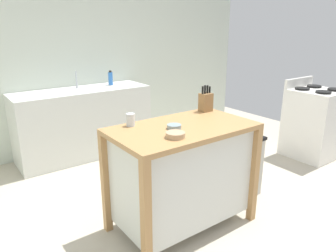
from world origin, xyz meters
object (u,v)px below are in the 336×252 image
(knife_block, at_px, (206,102))
(bowl_stoneware_deep, at_px, (175,135))
(drinking_cup, at_px, (130,120))
(sink_faucet, at_px, (76,80))
(trash_bin, at_px, (242,166))
(stove, at_px, (314,123))
(kitchen_island, at_px, (182,172))
(bowl_ceramic_wide, at_px, (174,126))
(bottle_dish_soap, at_px, (111,78))

(knife_block, height_order, bowl_stoneware_deep, knife_block)
(drinking_cup, relative_size, sink_faucet, 0.46)
(trash_bin, distance_m, stove, 1.57)
(kitchen_island, height_order, bowl_ceramic_wide, bowl_ceramic_wide)
(drinking_cup, relative_size, stove, 0.10)
(sink_faucet, distance_m, stove, 3.17)
(trash_bin, relative_size, stove, 0.62)
(knife_block, distance_m, stove, 1.99)
(bowl_stoneware_deep, height_order, stove, stove)
(kitchen_island, distance_m, knife_block, 0.72)
(knife_block, bearing_deg, kitchen_island, -152.77)
(kitchen_island, bearing_deg, stove, 4.89)
(bowl_ceramic_wide, bearing_deg, sink_faucet, 88.77)
(knife_block, bearing_deg, trash_bin, -27.58)
(kitchen_island, bearing_deg, bowl_stoneware_deep, -139.68)
(bowl_stoneware_deep, distance_m, stove, 2.66)
(kitchen_island, relative_size, bottle_dish_soap, 5.91)
(bottle_dish_soap, bearing_deg, stove, -43.85)
(bowl_ceramic_wide, bearing_deg, kitchen_island, 6.93)
(bowl_stoneware_deep, relative_size, sink_faucet, 0.64)
(sink_faucet, relative_size, bottle_dish_soap, 1.11)
(drinking_cup, xyz_separation_m, bottle_dish_soap, (0.74, 1.84, 0.03))
(bowl_ceramic_wide, distance_m, stove, 2.53)
(kitchen_island, height_order, stove, stove)
(knife_block, height_order, stove, knife_block)
(kitchen_island, xyz_separation_m, knife_block, (0.47, 0.24, 0.49))
(trash_bin, xyz_separation_m, stove, (1.55, 0.15, 0.14))
(bowl_stoneware_deep, height_order, drinking_cup, drinking_cup)
(knife_block, relative_size, bowl_ceramic_wide, 2.22)
(knife_block, bearing_deg, sink_faucet, 104.99)
(sink_faucet, xyz_separation_m, bottle_dish_soap, (0.46, -0.07, -0.02))
(kitchen_island, bearing_deg, sink_faucet, 91.30)
(bowl_ceramic_wide, distance_m, sink_faucet, 2.18)
(kitchen_island, relative_size, bowl_stoneware_deep, 8.32)
(bottle_dish_soap, height_order, stove, bottle_dish_soap)
(bowl_ceramic_wide, height_order, sink_faucet, sink_faucet)
(trash_bin, relative_size, sink_faucet, 2.86)
(drinking_cup, bearing_deg, stove, -1.03)
(trash_bin, height_order, sink_faucet, sink_faucet)
(kitchen_island, bearing_deg, bottle_dish_soap, 78.97)
(bowl_ceramic_wide, xyz_separation_m, drinking_cup, (-0.24, 0.26, 0.03))
(drinking_cup, height_order, sink_faucet, sink_faucet)
(trash_bin, xyz_separation_m, sink_faucet, (-0.88, 2.11, 0.69))
(trash_bin, bearing_deg, sink_faucet, 112.51)
(bottle_dish_soap, bearing_deg, knife_block, -88.22)
(bowl_ceramic_wide, bearing_deg, bottle_dish_soap, 76.55)
(bowl_ceramic_wide, relative_size, stove, 0.11)
(bowl_stoneware_deep, height_order, bowl_ceramic_wide, bowl_stoneware_deep)
(knife_block, xyz_separation_m, drinking_cup, (-0.80, 0.01, -0.04))
(kitchen_island, distance_m, stove, 2.39)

